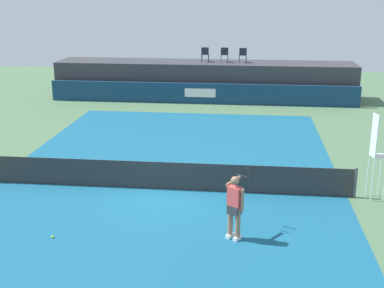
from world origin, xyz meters
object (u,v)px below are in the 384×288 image
Objects in this scene: spectator_chair_left at (224,54)px; umpire_chair at (376,151)px; spectator_chair_far_left at (205,54)px; net_post_far at (355,183)px; tennis_ball at (53,237)px; spectator_chair_center at (243,54)px; tennis_player at (235,205)px.

umpire_chair is (5.53, -15.31, -1.11)m from spectator_chair_left.
umpire_chair is at bearing -66.34° from spectator_chair_far_left.
tennis_ball is (-8.56, -3.81, -0.46)m from net_post_far.
net_post_far is at bearing -71.88° from spectator_chair_left.
spectator_chair_far_left reaches higher than tennis_ball.
umpire_chair is 9.97m from tennis_ball.
spectator_chair_far_left and spectator_chair_left have the same top height.
tennis_ball is at bearing -155.99° from net_post_far.
umpire_chair is (4.42, -15.19, -1.11)m from spectator_chair_center.
tennis_ball is at bearing -173.48° from tennis_player.
tennis_player is (0.17, -18.43, -1.73)m from spectator_chair_center.
spectator_chair_left is at bearing 93.94° from tennis_player.
tennis_ball is at bearing -103.80° from spectator_chair_center.
umpire_chair is 1.21m from net_post_far.
spectator_chair_center reaches higher than tennis_player.
spectator_chair_left is 19.62m from tennis_ball.
spectator_chair_left is (1.17, 0.04, 0.00)m from spectator_chair_far_left.
spectator_chair_far_left is 13.06× the size of tennis_ball.
tennis_player is at bearing 6.52° from tennis_ball.
umpire_chair is 5.38m from tennis_player.
spectator_chair_far_left reaches higher than tennis_player.
spectator_chair_left is at bearing 1.88° from spectator_chair_far_left.
spectator_chair_left is at bearing 173.75° from spectator_chair_center.
spectator_chair_far_left is 16.60m from net_post_far.
spectator_chair_center is 15.86m from umpire_chair.
net_post_far is 0.56× the size of tennis_player.
tennis_ball is at bearing -97.15° from spectator_chair_far_left.
net_post_far is at bearing 41.18° from tennis_player.
spectator_chair_far_left is 0.89× the size of net_post_far.
tennis_player is at bearing -89.47° from spectator_chair_center.
spectator_chair_center reaches higher than tennis_ball.
umpire_chair is at bearing -70.16° from spectator_chair_left.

